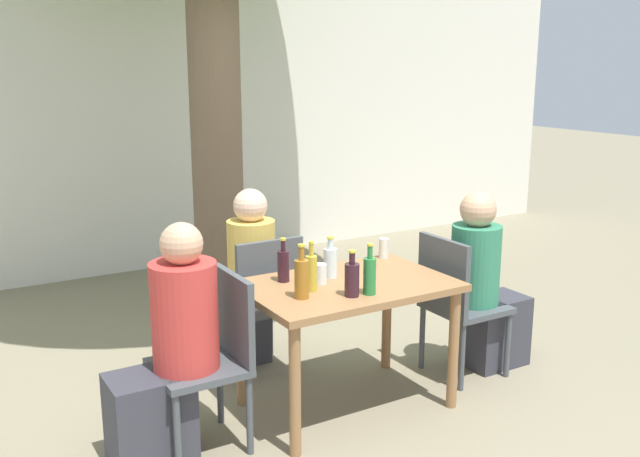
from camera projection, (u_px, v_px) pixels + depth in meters
ground_plane at (346, 405)px, 4.15m from camera, size 30.00×30.00×0.00m
cafe_building_wall at (152, 122)px, 6.66m from camera, size 10.00×0.08×2.80m
dining_table_front at (347, 300)px, 4.00m from camera, size 1.15×0.77×0.75m
patio_chair_0 at (214, 350)px, 3.63m from camera, size 0.44×0.44×0.91m
patio_chair_1 at (456, 298)px, 4.43m from camera, size 0.44×0.44×0.91m
patio_chair_2 at (262, 298)px, 4.43m from camera, size 0.44×0.44×0.91m
person_seated_0 at (169, 356)px, 3.51m from camera, size 0.57×0.33×1.20m
person_seated_1 at (485, 291)px, 4.55m from camera, size 0.55×0.31×1.18m
person_seated_2 at (246, 287)px, 4.63m from camera, size 0.30×0.55×1.19m
wine_bottle_0 at (283, 265)px, 3.98m from camera, size 0.07×0.07×0.25m
amber_bottle_1 at (302, 277)px, 3.69m from camera, size 0.08×0.08×0.29m
water_bottle_2 at (330, 262)px, 4.06m from camera, size 0.08×0.08×0.24m
wine_bottle_3 at (352, 279)px, 3.73m from camera, size 0.08×0.08×0.25m
green_bottle_4 at (370, 275)px, 3.76m from camera, size 0.07×0.07×0.28m
oil_cruet_5 at (311, 272)px, 3.81m from camera, size 0.06×0.06×0.28m
drinking_glass_0 at (384, 248)px, 4.47m from camera, size 0.06×0.06×0.12m
drinking_glass_1 at (320, 274)px, 3.95m from camera, size 0.07×0.07×0.11m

